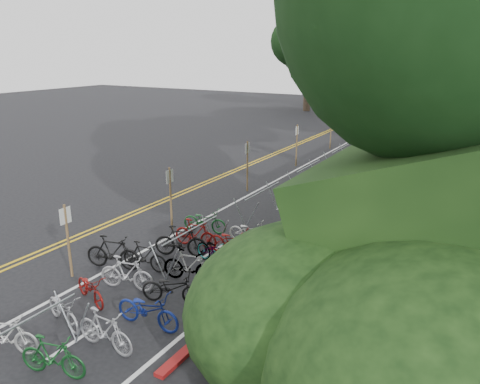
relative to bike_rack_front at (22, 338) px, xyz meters
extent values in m
plane|color=black|center=(-3.18, 3.32, -0.91)|extent=(120.00, 120.00, 0.00)
cube|color=gold|center=(-5.33, 13.32, -0.91)|extent=(0.12, 80.00, 0.01)
cube|color=gold|center=(-5.03, 13.32, -0.91)|extent=(0.12, 80.00, 0.01)
cube|color=silver|center=(-2.18, 13.32, -0.91)|extent=(0.12, 80.00, 0.01)
cube|color=silver|center=(2.02, 13.32, -0.91)|extent=(0.12, 80.00, 0.01)
cube|color=silver|center=(-0.08, 1.32, -0.91)|extent=(0.10, 1.60, 0.01)
cube|color=silver|center=(-0.08, 7.32, -0.91)|extent=(0.10, 1.60, 0.01)
cube|color=silver|center=(-0.08, 13.32, -0.91)|extent=(0.10, 1.60, 0.01)
cube|color=silver|center=(-0.08, 19.32, -0.91)|extent=(0.10, 1.60, 0.01)
cube|color=silver|center=(-0.08, 25.32, -0.91)|extent=(0.10, 1.60, 0.01)
cube|color=silver|center=(-0.08, 31.32, -0.91)|extent=(0.10, 1.60, 0.01)
cube|color=silver|center=(-0.08, 37.32, -0.91)|extent=(0.10, 1.60, 0.01)
cube|color=maroon|center=(2.52, 15.32, -0.86)|extent=(0.25, 28.00, 0.10)
cube|color=#382819|center=(3.22, 25.32, -0.83)|extent=(1.40, 44.00, 0.16)
ellipsoid|color=#284C19|center=(4.02, 6.32, 0.13)|extent=(2.00, 2.80, 1.60)
ellipsoid|color=#284C19|center=(4.82, 11.32, 0.64)|extent=(2.60, 3.64, 2.08)
ellipsoid|color=#284C19|center=(6.02, 17.32, 1.08)|extent=(2.20, 3.08, 1.76)
ellipsoid|color=#284C19|center=(4.62, 23.32, 0.65)|extent=(3.00, 4.20, 2.40)
ellipsoid|color=#284C19|center=(5.32, 29.32, 0.81)|extent=(2.40, 3.36, 1.92)
ellipsoid|color=#284C19|center=(3.82, 9.32, -0.01)|extent=(1.80, 2.52, 1.44)
ellipsoid|color=#284C19|center=(6.82, 21.32, 1.69)|extent=(3.20, 4.48, 2.56)
ellipsoid|color=black|center=(4.82, 3.82, 0.30)|extent=(5.28, 6.16, 3.52)
ellipsoid|color=black|center=(7.82, 2.82, 0.52)|extent=(6.24, 7.28, 4.16)
cylinder|color=#2D2319|center=(6.32, 6.32, 2.94)|extent=(0.78, 0.78, 5.31)
cylinder|color=#2D2319|center=(-12.18, 45.32, 1.74)|extent=(0.78, 0.78, 5.31)
ellipsoid|color=black|center=(-12.18, 45.32, 6.57)|extent=(7.26, 7.26, 6.89)
cylinder|color=#2D2319|center=(-9.18, 53.32, 1.54)|extent=(0.76, 0.76, 4.90)
ellipsoid|color=black|center=(-9.18, 53.32, 5.89)|extent=(6.35, 6.35, 6.03)
cylinder|color=#90949D|center=(0.00, 0.00, 0.34)|extent=(0.05, 2.85, 0.05)
cylinder|color=#90949D|center=(-0.28, 1.33, -0.28)|extent=(0.63, 0.04, 1.24)
cylinder|color=#90949D|center=(0.28, 1.33, -0.28)|extent=(0.63, 0.04, 1.24)
cylinder|color=#90949D|center=(-0.18, 6.32, 0.24)|extent=(0.05, 3.00, 0.05)
cylinder|color=#90949D|center=(-0.46, 4.92, -0.34)|extent=(0.58, 0.04, 1.13)
cylinder|color=#90949D|center=(0.10, 4.92, -0.34)|extent=(0.58, 0.04, 1.13)
cylinder|color=#90949D|center=(-0.46, 7.72, -0.34)|extent=(0.58, 0.04, 1.13)
cylinder|color=#90949D|center=(0.10, 7.72, -0.34)|extent=(0.58, 0.04, 1.13)
cylinder|color=#90949D|center=(-0.18, 11.32, 0.24)|extent=(0.05, 3.00, 0.05)
cylinder|color=#90949D|center=(-0.46, 9.92, -0.34)|extent=(0.58, 0.04, 1.13)
cylinder|color=#90949D|center=(0.10, 9.92, -0.34)|extent=(0.58, 0.04, 1.13)
cylinder|color=#90949D|center=(-0.46, 12.72, -0.34)|extent=(0.58, 0.04, 1.13)
cylinder|color=#90949D|center=(0.10, 12.72, -0.34)|extent=(0.58, 0.04, 1.13)
cylinder|color=#90949D|center=(-0.18, 16.32, 0.24)|extent=(0.05, 3.00, 0.05)
cylinder|color=#90949D|center=(-0.46, 14.92, -0.34)|extent=(0.58, 0.04, 1.13)
cylinder|color=#90949D|center=(0.10, 14.92, -0.34)|extent=(0.58, 0.04, 1.13)
cylinder|color=#90949D|center=(-0.46, 17.72, -0.34)|extent=(0.58, 0.04, 1.13)
cylinder|color=#90949D|center=(0.10, 17.72, -0.34)|extent=(0.58, 0.04, 1.13)
cylinder|color=#90949D|center=(-0.18, 21.32, 0.24)|extent=(0.05, 3.00, 0.05)
cylinder|color=#90949D|center=(-0.46, 19.92, -0.34)|extent=(0.58, 0.04, 1.13)
cylinder|color=#90949D|center=(0.10, 19.92, -0.34)|extent=(0.58, 0.04, 1.13)
cylinder|color=#90949D|center=(-0.46, 22.72, -0.34)|extent=(0.58, 0.04, 1.13)
cylinder|color=#90949D|center=(0.10, 22.72, -0.34)|extent=(0.58, 0.04, 1.13)
cylinder|color=#90949D|center=(-0.18, 26.32, 0.24)|extent=(0.05, 3.00, 0.05)
cylinder|color=#90949D|center=(-0.46, 24.92, -0.34)|extent=(0.58, 0.04, 1.13)
cylinder|color=#90949D|center=(0.10, 24.92, -0.34)|extent=(0.58, 0.04, 1.13)
cylinder|color=#90949D|center=(-0.46, 27.72, -0.34)|extent=(0.58, 0.04, 1.13)
cylinder|color=#90949D|center=(0.10, 27.72, -0.34)|extent=(0.58, 0.04, 1.13)
cylinder|color=brown|center=(-2.83, 3.66, 0.26)|extent=(0.08, 0.08, 2.34)
cube|color=silver|center=(-2.83, 3.66, 1.08)|extent=(0.02, 0.40, 0.50)
cylinder|color=brown|center=(-2.58, 8.32, 0.34)|extent=(0.08, 0.08, 2.50)
cube|color=silver|center=(-2.58, 8.32, 1.24)|extent=(0.02, 0.40, 0.50)
cylinder|color=brown|center=(-2.58, 14.32, 0.34)|extent=(0.08, 0.08, 2.50)
cube|color=silver|center=(-2.58, 14.32, 1.24)|extent=(0.02, 0.40, 0.50)
cylinder|color=brown|center=(-2.58, 20.32, 0.34)|extent=(0.08, 0.08, 2.50)
cube|color=silver|center=(-2.58, 20.32, 1.24)|extent=(0.02, 0.40, 0.50)
cylinder|color=brown|center=(-2.58, 26.32, 0.34)|extent=(0.08, 0.08, 2.50)
cube|color=silver|center=(-2.58, 26.32, 1.24)|extent=(0.02, 0.40, 0.50)
imported|color=black|center=(-2.10, 4.72, -0.35)|extent=(1.00, 1.94, 1.12)
imported|color=beige|center=(-1.05, 0.27, -0.43)|extent=(1.00, 1.65, 0.96)
imported|color=#144C1E|center=(0.52, 0.29, -0.43)|extent=(0.83, 1.65, 0.96)
imported|color=#9E9EA3|center=(-0.87, 1.73, -0.48)|extent=(1.01, 1.74, 0.86)
imported|color=#9E9EA3|center=(0.81, 1.51, -0.40)|extent=(0.51, 1.71, 1.02)
imported|color=maroon|center=(-1.13, 2.87, -0.49)|extent=(1.04, 1.68, 0.83)
imported|color=navy|center=(1.04, 2.74, -0.43)|extent=(0.76, 1.89, 0.97)
imported|color=#9E9EA3|center=(-0.77, 3.91, -0.39)|extent=(0.86, 1.79, 1.04)
imported|color=black|center=(0.84, 3.97, -0.45)|extent=(1.13, 1.86, 0.92)
imported|color=black|center=(-1.15, 5.12, -0.43)|extent=(0.67, 1.66, 0.97)
imported|color=slate|center=(0.50, 5.24, -0.40)|extent=(0.80, 1.77, 1.03)
imported|color=black|center=(-0.80, 6.55, -0.37)|extent=(1.13, 1.88, 1.09)
imported|color=slate|center=(0.59, 6.62, -0.44)|extent=(0.96, 1.87, 0.93)
imported|color=maroon|center=(-0.81, 7.41, -0.40)|extent=(0.56, 1.73, 1.03)
imported|color=maroon|center=(0.61, 7.56, -0.44)|extent=(0.81, 1.85, 0.95)
imported|color=#144C1E|center=(-1.34, 8.77, -0.45)|extent=(0.89, 1.84, 0.93)
imported|color=beige|center=(0.62, 8.75, -0.49)|extent=(0.66, 1.64, 0.84)
camera|label=1|loc=(8.22, -5.04, 5.82)|focal=35.00mm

